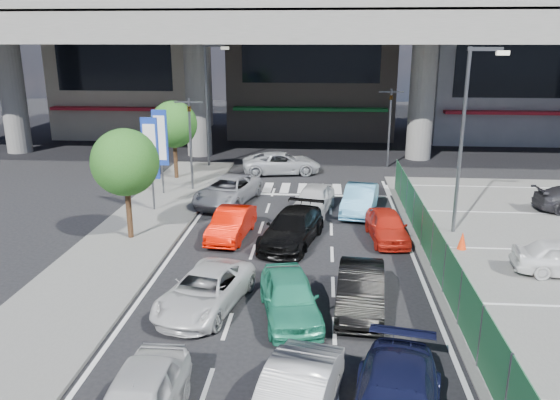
# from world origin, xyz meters

# --- Properties ---
(ground) EXTENTS (120.00, 120.00, 0.00)m
(ground) POSITION_xyz_m (0.00, 0.00, 0.00)
(ground) COLOR black
(ground) RESTS_ON ground
(sidewalk_left) EXTENTS (4.00, 30.00, 0.12)m
(sidewalk_left) POSITION_xyz_m (-7.00, 4.00, 0.06)
(sidewalk_left) COLOR #5E5E5B
(sidewalk_left) RESTS_ON ground
(fence_run) EXTENTS (0.16, 22.00, 1.80)m
(fence_run) POSITION_xyz_m (5.30, 1.00, 0.90)
(fence_run) COLOR #1C5230
(fence_run) RESTS_ON ground
(expressway) EXTENTS (64.00, 14.00, 10.75)m
(expressway) POSITION_xyz_m (0.00, 22.00, 8.76)
(expressway) COLOR slate
(expressway) RESTS_ON ground
(building_west) EXTENTS (12.00, 10.90, 13.00)m
(building_west) POSITION_xyz_m (-16.00, 31.97, 6.49)
(building_west) COLOR #A79E87
(building_west) RESTS_ON ground
(building_center) EXTENTS (14.00, 10.90, 15.00)m
(building_center) POSITION_xyz_m (0.00, 32.97, 7.49)
(building_center) COLOR gray
(building_center) RESTS_ON ground
(building_east) EXTENTS (12.00, 10.90, 12.00)m
(building_east) POSITION_xyz_m (16.00, 31.97, 5.99)
(building_east) COLOR gray
(building_east) RESTS_ON ground
(traffic_light_left) EXTENTS (1.60, 1.24, 5.20)m
(traffic_light_left) POSITION_xyz_m (-6.20, 12.00, 3.94)
(traffic_light_left) COLOR #595B60
(traffic_light_left) RESTS_ON ground
(traffic_light_right) EXTENTS (1.60, 1.24, 5.20)m
(traffic_light_right) POSITION_xyz_m (5.50, 19.00, 3.94)
(traffic_light_right) COLOR #595B60
(traffic_light_right) RESTS_ON ground
(street_lamp_right) EXTENTS (1.65, 0.22, 8.00)m
(street_lamp_right) POSITION_xyz_m (7.17, 6.00, 4.77)
(street_lamp_right) COLOR #595B60
(street_lamp_right) RESTS_ON ground
(street_lamp_left) EXTENTS (1.65, 0.22, 8.00)m
(street_lamp_left) POSITION_xyz_m (-6.33, 18.00, 4.77)
(street_lamp_left) COLOR #595B60
(street_lamp_left) RESTS_ON ground
(signboard_near) EXTENTS (0.80, 0.14, 4.70)m
(signboard_near) POSITION_xyz_m (-7.20, 7.99, 3.06)
(signboard_near) COLOR #595B60
(signboard_near) RESTS_ON ground
(signboard_far) EXTENTS (0.80, 0.14, 4.70)m
(signboard_far) POSITION_xyz_m (-7.60, 10.99, 3.06)
(signboard_far) COLOR #595B60
(signboard_far) RESTS_ON ground
(tree_near) EXTENTS (2.80, 2.80, 4.80)m
(tree_near) POSITION_xyz_m (-7.00, 4.00, 3.39)
(tree_near) COLOR #382314
(tree_near) RESTS_ON ground
(tree_far) EXTENTS (2.80, 2.80, 4.80)m
(tree_far) POSITION_xyz_m (-7.80, 14.50, 3.39)
(tree_far) COLOR #382314
(tree_far) RESTS_ON ground
(sedan_white_mid_left) EXTENTS (2.98, 4.79, 1.24)m
(sedan_white_mid_left) POSITION_xyz_m (-2.49, -1.89, 0.62)
(sedan_white_mid_left) COLOR silver
(sedan_white_mid_left) RESTS_ON ground
(taxi_teal_mid) EXTENTS (2.41, 4.30, 1.38)m
(taxi_teal_mid) POSITION_xyz_m (0.23, -2.26, 0.69)
(taxi_teal_mid) COLOR #2E9F7B
(taxi_teal_mid) RESTS_ON ground
(hatch_black_mid_right) EXTENTS (1.75, 4.21, 1.35)m
(hatch_black_mid_right) POSITION_xyz_m (2.43, -1.58, 0.68)
(hatch_black_mid_right) COLOR black
(hatch_black_mid_right) RESTS_ON ground
(taxi_orange_left) EXTENTS (1.77, 4.01, 1.28)m
(taxi_orange_left) POSITION_xyz_m (-2.72, 4.59, 0.64)
(taxi_orange_left) COLOR #F61302
(taxi_orange_left) RESTS_ON ground
(sedan_black_mid) EXTENTS (2.98, 5.07, 1.38)m
(sedan_black_mid) POSITION_xyz_m (-0.07, 4.08, 0.69)
(sedan_black_mid) COLOR black
(sedan_black_mid) RESTS_ON ground
(taxi_orange_right) EXTENTS (1.83, 3.84, 1.27)m
(taxi_orange_right) POSITION_xyz_m (3.95, 4.82, 0.63)
(taxi_orange_right) COLOR red
(taxi_orange_right) RESTS_ON ground
(wagon_silver_front_left) EXTENTS (3.40, 5.37, 1.38)m
(wagon_silver_front_left) POSITION_xyz_m (-3.78, 9.73, 0.69)
(wagon_silver_front_left) COLOR #9999A0
(wagon_silver_front_left) RESTS_ON ground
(sedan_white_front_mid) EXTENTS (2.39, 4.29, 1.38)m
(sedan_white_front_mid) POSITION_xyz_m (0.73, 8.49, 0.69)
(sedan_white_front_mid) COLOR silver
(sedan_white_front_mid) RESTS_ON ground
(kei_truck_front_right) EXTENTS (2.19, 4.38, 1.38)m
(kei_truck_front_right) POSITION_xyz_m (3.02, 8.59, 0.69)
(kei_truck_front_right) COLOR #60B6E7
(kei_truck_front_right) RESTS_ON ground
(crossing_wagon_silver) EXTENTS (5.30, 3.17, 1.38)m
(crossing_wagon_silver) POSITION_xyz_m (-1.48, 16.53, 0.69)
(crossing_wagon_silver) COLOR #B4B7BC
(crossing_wagon_silver) RESTS_ON ground
(traffic_cone) EXTENTS (0.43, 0.43, 0.73)m
(traffic_cone) POSITION_xyz_m (6.87, 3.86, 0.43)
(traffic_cone) COLOR #FF3A0E
(traffic_cone) RESTS_ON parking_lot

